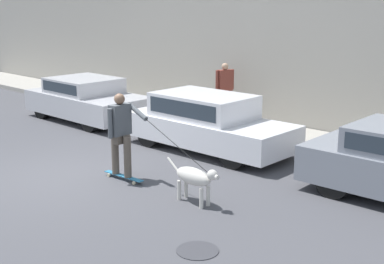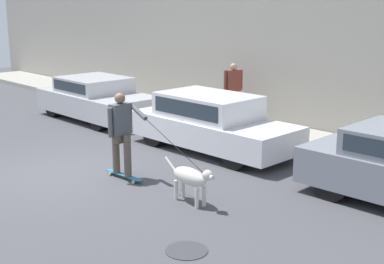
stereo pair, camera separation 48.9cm
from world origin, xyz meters
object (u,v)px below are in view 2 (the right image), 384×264
Objects in this scene: dog at (191,178)px; pedestrian_with_bag at (233,89)px; parked_car_0 at (97,99)px; skateboarder at (121,131)px; parked_car_1 at (212,123)px.

pedestrian_with_bag is (-3.59, 5.02, 0.57)m from dog.
parked_car_0 is 3.09× the size of dog.
skateboarder is (4.96, -2.74, 0.37)m from parked_car_0.
dog is (6.87, -2.69, -0.14)m from parked_car_0.
dog is 6.20m from pedestrian_with_bag.
pedestrian_with_bag is at bearing 121.14° from parked_car_1.
skateboarder is at bearing 128.31° from pedestrian_with_bag.
dog is at bearing -52.54° from parked_car_1.
skateboarder is at bearing -28.68° from parked_car_0.
parked_car_1 is at bearing 131.25° from dog.
dog is 1.97m from skateboarder.
parked_car_0 reaches higher than dog.
parked_car_1 is 3.30× the size of dog.
parked_car_0 is 4.74m from parked_car_1.
skateboarder is (0.22, -2.74, 0.33)m from parked_car_1.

